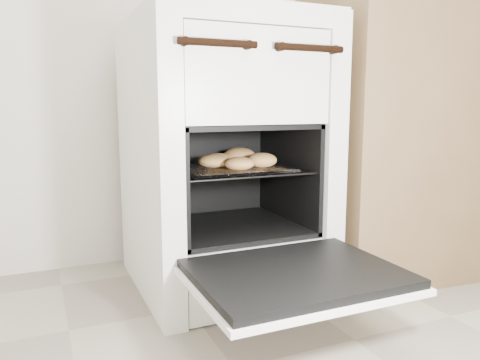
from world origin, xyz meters
name	(u,v)px	position (x,y,z in m)	size (l,w,h in m)	color
stove	(223,160)	(-0.16, 1.19, 0.42)	(0.56, 0.62, 0.85)	white
oven_door	(296,276)	(-0.16, 0.72, 0.19)	(0.50, 0.39, 0.04)	black
oven_rack	(230,169)	(-0.16, 1.13, 0.40)	(0.41, 0.39, 0.01)	black
foil_sheet	(233,168)	(-0.16, 1.11, 0.40)	(0.32, 0.28, 0.01)	white
baked_rolls	(235,159)	(-0.14, 1.13, 0.43)	(0.27, 0.29, 0.05)	tan
counter	(423,133)	(0.66, 1.16, 0.49)	(0.97, 0.65, 0.97)	brown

